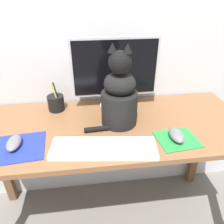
{
  "coord_description": "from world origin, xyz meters",
  "views": [
    {
      "loc": [
        -0.1,
        -0.9,
        1.35
      ],
      "look_at": [
        0.01,
        -0.08,
        0.87
      ],
      "focal_mm": 35.0,
      "sensor_mm": 36.0,
      "label": 1
    }
  ],
  "objects": [
    {
      "name": "ground_plane",
      "position": [
        0.0,
        0.0,
        0.0
      ],
      "size": [
        12.0,
        12.0,
        0.0
      ],
      "primitive_type": "plane",
      "color": "slate"
    },
    {
      "name": "wall_back",
      "position": [
        0.0,
        0.31,
        1.25
      ],
      "size": [
        7.0,
        0.04,
        2.5
      ],
      "color": "silver",
      "rests_on": "ground_plane"
    },
    {
      "name": "mousepad_left",
      "position": [
        -0.4,
        -0.13,
        0.74
      ],
      "size": [
        0.24,
        0.22,
        0.0
      ],
      "rotation": [
        0.0,
        0.0,
        0.09
      ],
      "color": "#1E2D9E",
      "rests_on": "desk"
    },
    {
      "name": "computer_mouse_left",
      "position": [
        -0.42,
        -0.11,
        0.76
      ],
      "size": [
        0.06,
        0.11,
        0.03
      ],
      "color": "slate",
      "rests_on": "mousepad_left"
    },
    {
      "name": "keyboard",
      "position": [
        -0.04,
        -0.19,
        0.75
      ],
      "size": [
        0.46,
        0.19,
        0.02
      ],
      "rotation": [
        0.0,
        0.0,
        -0.12
      ],
      "color": "silver",
      "rests_on": "desk"
    },
    {
      "name": "computer_mouse_right",
      "position": [
        0.29,
        -0.15,
        0.77
      ],
      "size": [
        0.06,
        0.11,
        0.04
      ],
      "color": "slate",
      "rests_on": "mousepad_right"
    },
    {
      "name": "cat",
      "position": [
        0.06,
        0.01,
        0.89
      ],
      "size": [
        0.29,
        0.22,
        0.4
      ],
      "rotation": [
        0.0,
        0.0,
        -0.29
      ],
      "color": "black",
      "rests_on": "desk"
    },
    {
      "name": "monitor",
      "position": [
        0.06,
        0.19,
        0.95
      ],
      "size": [
        0.46,
        0.17,
        0.39
      ],
      "color": "#B2B2B7",
      "rests_on": "desk"
    },
    {
      "name": "pen_cup",
      "position": [
        -0.27,
        0.19,
        0.79
      ],
      "size": [
        0.09,
        0.09,
        0.17
      ],
      "color": "black",
      "rests_on": "desk"
    },
    {
      "name": "mousepad_right",
      "position": [
        0.3,
        -0.16,
        0.74
      ],
      "size": [
        0.19,
        0.17,
        0.0
      ],
      "rotation": [
        0.0,
        0.0,
        0.1
      ],
      "color": "#238438",
      "rests_on": "desk"
    },
    {
      "name": "desk",
      "position": [
        0.0,
        0.0,
        0.63
      ],
      "size": [
        1.42,
        0.57,
        0.74
      ],
      "color": "brown",
      "rests_on": "ground_plane"
    }
  ]
}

